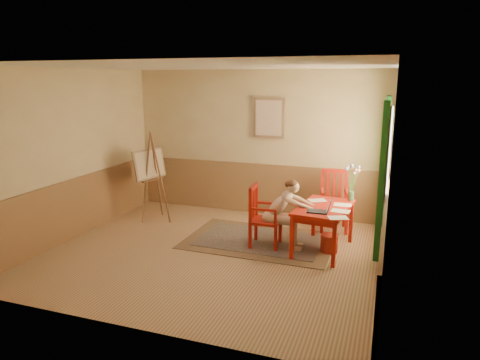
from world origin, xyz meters
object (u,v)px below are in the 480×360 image
at_px(chair_left, 263,216).
at_px(easel, 151,168).
at_px(table, 324,212).
at_px(laptop, 321,209).
at_px(chair_back, 334,200).
at_px(figure, 283,211).

height_order(chair_left, easel, easel).
distance_m(table, chair_left, 0.96).
bearing_deg(laptop, chair_back, 89.58).
height_order(figure, easel, easel).
bearing_deg(laptop, chair_left, 167.67).
height_order(table, chair_left, chair_left).
bearing_deg(chair_back, table, -91.00).
relative_size(chair_back, easel, 0.63).
xyz_separation_m(chair_back, easel, (-3.35, -0.54, 0.47)).
bearing_deg(easel, chair_back, 9.09).
relative_size(figure, easel, 0.66).
distance_m(chair_left, figure, 0.35).
height_order(chair_back, figure, figure).
distance_m(laptop, easel, 3.46).
height_order(chair_back, laptop, chair_back).
xyz_separation_m(chair_left, figure, (0.33, 0.02, 0.12)).
bearing_deg(chair_left, figure, 3.83).
bearing_deg(chair_left, chair_back, 51.37).
bearing_deg(figure, easel, 166.66).
relative_size(chair_left, easel, 0.59).
bearing_deg(chair_back, easel, -170.91).
bearing_deg(table, figure, -170.98).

